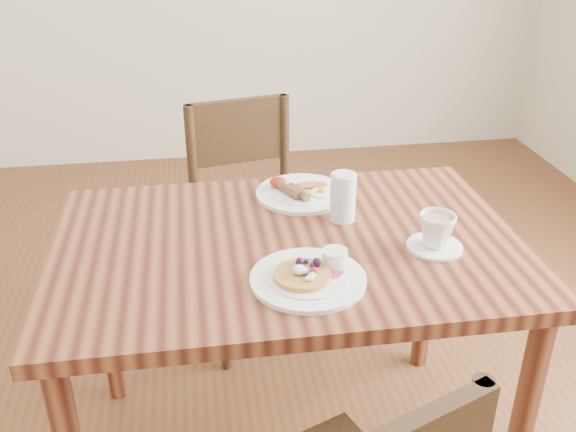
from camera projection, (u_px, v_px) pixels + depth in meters
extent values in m
cube|color=brown|center=(288.00, 247.00, 1.66)|extent=(1.20, 0.80, 0.04)
cylinder|color=brown|center=(521.00, 427.00, 1.61)|extent=(0.06, 0.06, 0.71)
cylinder|color=brown|center=(428.00, 280.00, 2.20)|extent=(0.06, 0.06, 0.71)
cylinder|color=brown|center=(106.00, 309.00, 2.06)|extent=(0.06, 0.06, 0.71)
cube|color=#3F2817|center=(256.00, 228.00, 2.34)|extent=(0.50, 0.50, 0.04)
cylinder|color=#3F2817|center=(224.00, 319.00, 2.24)|extent=(0.04, 0.04, 0.43)
cylinder|color=#3F2817|center=(319.00, 298.00, 2.35)|extent=(0.04, 0.04, 0.43)
cylinder|color=#3F2817|center=(200.00, 268.00, 2.54)|extent=(0.04, 0.04, 0.43)
cylinder|color=#3F2817|center=(285.00, 252.00, 2.65)|extent=(0.04, 0.04, 0.43)
cylinder|color=#3F2817|center=(285.00, 150.00, 2.45)|extent=(0.04, 0.04, 0.43)
cylinder|color=#3F2817|center=(192.00, 163.00, 2.34)|extent=(0.04, 0.04, 0.43)
cube|color=#3F2817|center=(238.00, 131.00, 2.36)|extent=(0.38, 0.11, 0.24)
cylinder|color=white|center=(308.00, 279.00, 1.48)|extent=(0.27, 0.27, 0.01)
cylinder|color=white|center=(308.00, 276.00, 1.47)|extent=(0.19, 0.19, 0.01)
cylinder|color=#B22D59|center=(329.00, 271.00, 1.49)|extent=(0.07, 0.07, 0.00)
cylinder|color=#C68C47|center=(302.00, 275.00, 1.46)|extent=(0.13, 0.13, 0.01)
ellipsoid|color=white|center=(300.00, 270.00, 1.45)|extent=(0.03, 0.03, 0.02)
ellipsoid|color=white|center=(309.00, 277.00, 1.43)|extent=(0.02, 0.02, 0.01)
cylinder|color=white|center=(335.00, 258.00, 1.50)|extent=(0.06, 0.06, 0.04)
cylinder|color=#591E07|center=(335.00, 252.00, 1.50)|extent=(0.05, 0.05, 0.00)
sphere|color=black|center=(314.00, 265.00, 1.47)|extent=(0.02, 0.02, 0.02)
sphere|color=#1E234C|center=(314.00, 262.00, 1.49)|extent=(0.01, 0.01, 0.01)
sphere|color=#1E234C|center=(307.00, 259.00, 1.50)|extent=(0.01, 0.01, 0.01)
sphere|color=#B21938|center=(301.00, 262.00, 1.49)|extent=(0.02, 0.02, 0.02)
sphere|color=black|center=(294.00, 263.00, 1.48)|extent=(0.02, 0.02, 0.02)
sphere|color=#1E234C|center=(290.00, 268.00, 1.47)|extent=(0.01, 0.01, 0.01)
sphere|color=black|center=(299.00, 269.00, 1.46)|extent=(0.02, 0.02, 0.02)
sphere|color=#1E234C|center=(304.00, 273.00, 1.45)|extent=(0.01, 0.01, 0.01)
sphere|color=#1E234C|center=(313.00, 274.00, 1.44)|extent=(0.01, 0.01, 0.01)
sphere|color=#B21938|center=(313.00, 268.00, 1.46)|extent=(0.02, 0.02, 0.02)
sphere|color=#1E234C|center=(341.00, 281.00, 1.44)|extent=(0.01, 0.01, 0.01)
sphere|color=#B21938|center=(343.00, 272.00, 1.47)|extent=(0.01, 0.01, 0.01)
sphere|color=black|center=(337.00, 262.00, 1.50)|extent=(0.02, 0.02, 0.02)
sphere|color=#1E234C|center=(324.00, 257.00, 1.53)|extent=(0.01, 0.01, 0.01)
cylinder|color=white|center=(302.00, 193.00, 1.89)|extent=(0.27, 0.27, 0.01)
cylinder|color=white|center=(302.00, 191.00, 1.88)|extent=(0.19, 0.19, 0.01)
cylinder|color=brown|center=(289.00, 190.00, 1.85)|extent=(0.06, 0.10, 0.03)
cylinder|color=brown|center=(299.00, 192.00, 1.84)|extent=(0.06, 0.10, 0.03)
cube|color=maroon|center=(303.00, 185.00, 1.91)|extent=(0.08, 0.04, 0.01)
cube|color=maroon|center=(312.00, 185.00, 1.90)|extent=(0.08, 0.03, 0.01)
cylinder|color=white|center=(322.00, 193.00, 1.86)|extent=(0.07, 0.07, 0.00)
ellipsoid|color=yellow|center=(322.00, 189.00, 1.86)|extent=(0.03, 0.03, 0.01)
ellipsoid|color=#A5190F|center=(278.00, 182.00, 1.90)|extent=(0.05, 0.05, 0.03)
cylinder|color=white|center=(434.00, 246.00, 1.61)|extent=(0.14, 0.14, 0.01)
imported|color=white|center=(436.00, 230.00, 1.59)|extent=(0.13, 0.13, 0.09)
cylinder|color=tan|center=(438.00, 219.00, 1.58)|extent=(0.07, 0.07, 0.00)
cylinder|color=silver|center=(343.00, 197.00, 1.72)|extent=(0.07, 0.07, 0.13)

